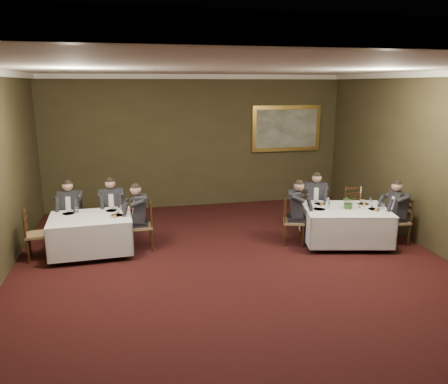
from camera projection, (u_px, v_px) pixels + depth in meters
name	position (u px, v px, depth m)	size (l,w,h in m)	color
ground	(245.00, 282.00, 7.37)	(10.00, 10.00, 0.00)	black
ceiling	(248.00, 67.00, 6.53)	(8.00, 10.00, 0.10)	silver
back_wall	(197.00, 142.00, 11.68)	(8.00, 0.10, 3.50)	#34311A
crown_molding	(248.00, 71.00, 6.54)	(8.00, 10.00, 0.12)	white
table_main	(345.00, 223.00, 9.05)	(1.96, 1.65, 0.67)	#321B0D
table_second	(91.00, 232.00, 8.51)	(1.61, 1.25, 0.67)	#321B0D
chair_main_backleft	(314.00, 218.00, 9.95)	(0.55, 0.54, 1.00)	olive
diner_main_backleft	(315.00, 209.00, 9.88)	(0.54, 0.59, 1.35)	black
chair_main_backright	(354.00, 218.00, 9.95)	(0.48, 0.46, 1.00)	olive
chair_main_endleft	(293.00, 231.00, 9.10)	(0.54, 0.55, 1.00)	olive
diner_main_endleft	(294.00, 220.00, 9.04)	(0.58, 0.53, 1.35)	black
chair_main_endright	(397.00, 231.00, 9.09)	(0.44, 0.46, 1.00)	olive
diner_main_endright	(397.00, 220.00, 9.04)	(0.50, 0.43, 1.35)	black
chair_sec_backleft	(72.00, 229.00, 9.19)	(0.49, 0.47, 1.00)	olive
diner_sec_backleft	(71.00, 219.00, 9.12)	(0.46, 0.53, 1.35)	black
chair_sec_backright	(113.00, 226.00, 9.40)	(0.44, 0.42, 1.00)	olive
diner_sec_backright	(112.00, 216.00, 9.33)	(0.42, 0.48, 1.35)	black
chair_sec_endright	(143.00, 236.00, 8.79)	(0.42, 0.44, 1.00)	olive
diner_sec_endright	(142.00, 225.00, 8.73)	(0.48, 0.42, 1.35)	black
chair_sec_endleft	(38.00, 245.00, 8.30)	(0.47, 0.48, 1.00)	olive
centerpiece	(349.00, 201.00, 8.92)	(0.28, 0.24, 0.31)	#2D5926
candlestick	(360.00, 200.00, 8.98)	(0.07, 0.07, 0.46)	#BF823A
place_setting_table_main	(322.00, 202.00, 9.36)	(0.33, 0.31, 0.14)	white
place_setting_table_second	(71.00, 211.00, 8.66)	(0.33, 0.31, 0.14)	white
painting	(286.00, 128.00, 12.08)	(1.96, 0.09, 1.26)	#E8AD54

